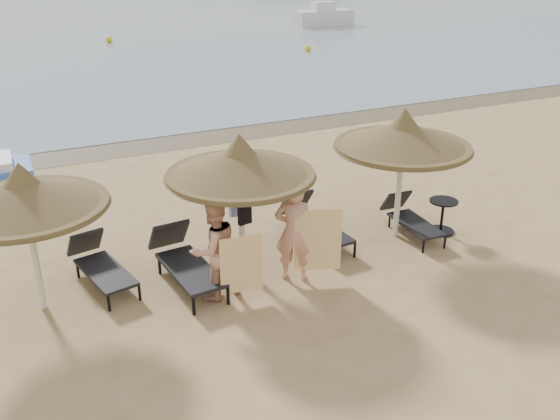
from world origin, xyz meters
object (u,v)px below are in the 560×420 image
(palapa_right, at_px, (403,136))
(lounger_far_right, at_px, (410,217))
(palapa_left, at_px, (24,194))
(person_right, at_px, (294,224))
(side_table, at_px, (442,217))
(lounger_far_left, at_px, (99,263))
(lounger_near_right, at_px, (312,222))
(person_left, at_px, (214,242))
(palapa_center, at_px, (240,164))
(lounger_near_left, at_px, (184,259))

(palapa_right, bearing_deg, lounger_far_right, 0.77)
(palapa_left, bearing_deg, person_right, -12.44)
(side_table, bearing_deg, lounger_far_right, 155.15)
(side_table, bearing_deg, lounger_far_left, 171.86)
(lounger_near_right, xyz_separation_m, person_right, (-1.04, -1.24, 0.70))
(person_left, bearing_deg, palapa_left, -31.33)
(side_table, bearing_deg, palapa_right, 163.64)
(lounger_far_left, relative_size, lounger_near_right, 0.96)
(palapa_center, bearing_deg, person_right, -43.32)
(palapa_center, bearing_deg, palapa_right, 0.02)
(palapa_right, distance_m, side_table, 2.07)
(lounger_near_right, height_order, person_left, person_left)
(palapa_right, distance_m, lounger_far_right, 1.84)
(palapa_center, bearing_deg, side_table, -3.65)
(person_left, bearing_deg, lounger_near_right, -167.22)
(lounger_far_left, relative_size, person_right, 0.88)
(palapa_center, height_order, palapa_right, palapa_right)
(palapa_right, distance_m, person_right, 2.98)
(lounger_far_left, distance_m, lounger_far_right, 6.26)
(lounger_near_left, relative_size, person_left, 1.01)
(person_left, bearing_deg, person_right, 166.11)
(person_left, bearing_deg, lounger_far_left, -51.52)
(palapa_left, xyz_separation_m, palapa_right, (6.93, -0.25, 0.09))
(palapa_right, relative_size, lounger_near_left, 1.27)
(palapa_center, relative_size, lounger_far_left, 1.38)
(person_left, xyz_separation_m, person_right, (1.48, -0.02, 0.04))
(palapa_left, bearing_deg, person_left, -18.34)
(palapa_right, height_order, lounger_near_left, palapa_right)
(palapa_right, height_order, lounger_near_right, palapa_right)
(lounger_near_left, bearing_deg, lounger_far_left, 151.73)
(palapa_left, distance_m, lounger_far_right, 7.47)
(palapa_left, distance_m, lounger_near_left, 2.93)
(palapa_left, relative_size, lounger_near_left, 1.21)
(lounger_near_right, bearing_deg, palapa_right, -23.86)
(palapa_center, xyz_separation_m, palapa_right, (3.42, 0.00, 0.04))
(palapa_right, xyz_separation_m, lounger_near_right, (-1.67, 0.56, -1.75))
(side_table, relative_size, person_right, 0.33)
(palapa_center, height_order, lounger_far_right, palapa_center)
(lounger_near_right, distance_m, person_right, 1.76)
(palapa_left, relative_size, person_right, 1.19)
(side_table, distance_m, person_right, 3.75)
(person_right, bearing_deg, lounger_far_right, -136.69)
(palapa_left, height_order, palapa_right, palapa_right)
(lounger_near_right, bearing_deg, person_left, -159.47)
(palapa_left, distance_m, palapa_right, 6.93)
(lounger_far_left, xyz_separation_m, side_table, (6.84, -0.98, -0.03))
(palapa_right, relative_size, person_left, 1.29)
(palapa_left, height_order, person_left, palapa_left)
(palapa_left, bearing_deg, lounger_far_right, -1.97)
(palapa_left, bearing_deg, lounger_near_left, -3.45)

